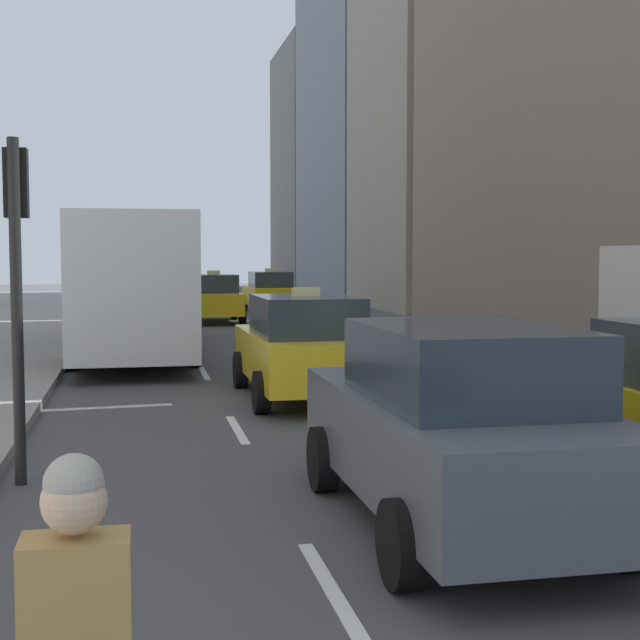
# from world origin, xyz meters

# --- Properties ---
(lane_markings) EXTENTS (5.72, 56.00, 0.01)m
(lane_markings) POSITION_xyz_m (2.60, 23.00, 0.01)
(lane_markings) COLOR white
(lane_markings) RESTS_ON ground
(taxi_second) EXTENTS (2.02, 4.40, 1.87)m
(taxi_second) POSITION_xyz_m (4.00, 39.05, 0.88)
(taxi_second) COLOR yellow
(taxi_second) RESTS_ON ground
(taxi_third) EXTENTS (2.02, 4.40, 1.87)m
(taxi_third) POSITION_xyz_m (1.20, 16.47, 0.88)
(taxi_third) COLOR yellow
(taxi_third) RESTS_ON ground
(taxi_fourth) EXTENTS (2.02, 4.40, 1.87)m
(taxi_fourth) POSITION_xyz_m (1.20, 34.10, 0.88)
(taxi_fourth) COLOR yellow
(taxi_fourth) RESTS_ON ground
(sedan_black_near) EXTENTS (2.02, 4.42, 1.80)m
(sedan_black_near) POSITION_xyz_m (1.20, 9.21, 0.91)
(sedan_black_near) COLOR #565B66
(sedan_black_near) RESTS_ON ground
(city_bus) EXTENTS (2.80, 11.61, 3.25)m
(city_bus) POSITION_xyz_m (-1.61, 24.34, 1.79)
(city_bus) COLOR silver
(city_bus) RESTS_ON ground
(traffic_light_pole) EXTENTS (0.24, 0.42, 3.60)m
(traffic_light_pole) POSITION_xyz_m (-2.75, 11.62, 2.41)
(traffic_light_pole) COLOR black
(traffic_light_pole) RESTS_ON ground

